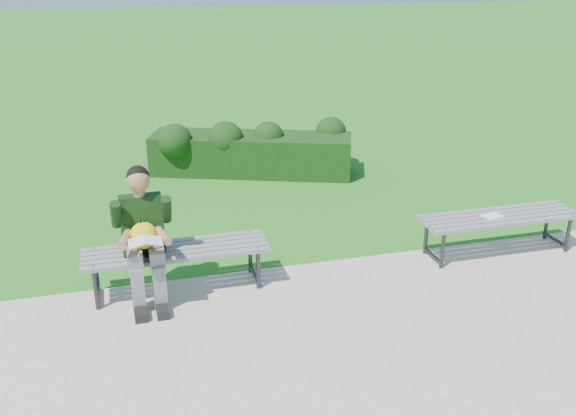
{
  "coord_description": "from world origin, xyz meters",
  "views": [
    {
      "loc": [
        -2.0,
        -5.99,
        3.12
      ],
      "look_at": [
        -0.38,
        -0.13,
        0.74
      ],
      "focal_mm": 40.0,
      "sensor_mm": 36.0,
      "label": 1
    }
  ],
  "objects_px": {
    "bench_left": "(176,253)",
    "paper_sheet": "(492,216)",
    "hedge": "(250,150)",
    "seated_boy": "(143,233)",
    "bench_right": "(499,220)"
  },
  "relations": [
    {
      "from": "bench_left",
      "to": "paper_sheet",
      "type": "relative_size",
      "value": 7.13
    },
    {
      "from": "hedge",
      "to": "seated_boy",
      "type": "bearing_deg",
      "value": -116.37
    },
    {
      "from": "bench_left",
      "to": "seated_boy",
      "type": "distance_m",
      "value": 0.43
    },
    {
      "from": "bench_right",
      "to": "seated_boy",
      "type": "distance_m",
      "value": 3.86
    },
    {
      "from": "hedge",
      "to": "bench_left",
      "type": "height_order",
      "value": "hedge"
    },
    {
      "from": "hedge",
      "to": "bench_left",
      "type": "xyz_separation_m",
      "value": [
        -1.5,
        -3.53,
        0.04
      ]
    },
    {
      "from": "hedge",
      "to": "bench_right",
      "type": "xyz_separation_m",
      "value": [
        2.05,
        -3.61,
        0.04
      ]
    },
    {
      "from": "seated_boy",
      "to": "paper_sheet",
      "type": "xyz_separation_m",
      "value": [
        3.75,
        0.02,
        -0.24
      ]
    },
    {
      "from": "bench_right",
      "to": "paper_sheet",
      "type": "distance_m",
      "value": 0.12
    },
    {
      "from": "seated_boy",
      "to": "paper_sheet",
      "type": "relative_size",
      "value": 5.21
    },
    {
      "from": "bench_left",
      "to": "paper_sheet",
      "type": "xyz_separation_m",
      "value": [
        3.45,
        -0.08,
        0.06
      ]
    },
    {
      "from": "bench_right",
      "to": "seated_boy",
      "type": "height_order",
      "value": "seated_boy"
    },
    {
      "from": "seated_boy",
      "to": "paper_sheet",
      "type": "height_order",
      "value": "seated_boy"
    },
    {
      "from": "bench_left",
      "to": "seated_boy",
      "type": "xyz_separation_m",
      "value": [
        -0.3,
        -0.1,
        0.3
      ]
    },
    {
      "from": "paper_sheet",
      "to": "seated_boy",
      "type": "bearing_deg",
      "value": -179.71
    }
  ]
}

